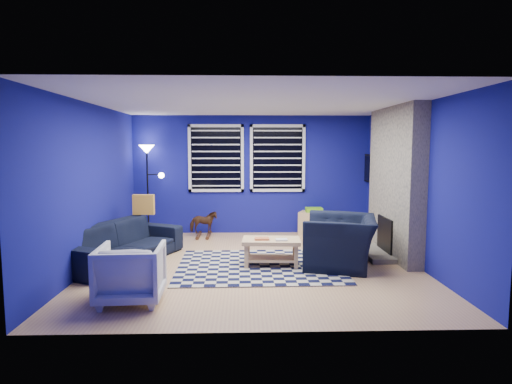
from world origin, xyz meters
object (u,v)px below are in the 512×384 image
rocking_horse (203,222)px  floor_lamp (148,162)px  tv (373,169)px  cabinet (314,223)px  armchair_bent (131,273)px  armchair_big (340,241)px  sofa (123,243)px  coffee_table (271,246)px

rocking_horse → floor_lamp: size_ratio=0.29×
floor_lamp → tv: bearing=-3.1°
cabinet → armchair_bent: bearing=-103.4°
armchair_big → cabinet: (-0.02, 2.37, -0.13)m
tv → cabinet: bearing=169.0°
armchair_bent → rocking_horse: size_ratio=1.38×
rocking_horse → cabinet: size_ratio=0.80×
tv → armchair_big: bearing=-117.7°
sofa → tv: bearing=-43.6°
armchair_bent → floor_lamp: (-0.61, 3.85, 1.19)m
sofa → floor_lamp: 2.42m
coffee_table → cabinet: cabinet is taller
armchair_big → rocking_horse: size_ratio=2.16×
coffee_table → floor_lamp: size_ratio=0.49×
sofa → armchair_big: bearing=-70.8°
tv → sofa: tv is taller
floor_lamp → coffee_table: bearing=-44.7°
tv → armchair_bent: tv is taller
armchair_bent → cabinet: armchair_bent is taller
floor_lamp → rocking_horse: bearing=-8.6°
armchair_bent → cabinet: (2.81, 3.82, -0.09)m
sofa → armchair_big: armchair_big is taller
sofa → cabinet: bearing=-34.4°
coffee_table → floor_lamp: 3.57m
tv → armchair_bent: (-3.96, -3.60, -1.05)m
tv → sofa: size_ratio=0.45×
cabinet → rocking_horse: bearing=-153.3°
rocking_horse → floor_lamp: (-1.13, 0.17, 1.24)m
tv → coffee_table: tv is taller
armchair_big → rocking_horse: (-2.31, 2.23, -0.08)m
cabinet → coffee_table: bearing=-91.2°
coffee_table → armchair_big: bearing=-2.4°
sofa → coffee_table: bearing=-72.0°
armchair_big → cabinet: armchair_big is taller
sofa → floor_lamp: bearing=25.0°
coffee_table → tv: bearing=43.8°
tv → armchair_bent: size_ratio=1.31×
floor_lamp → armchair_bent: bearing=-80.9°
sofa → cabinet: (3.40, 2.07, -0.07)m
armchair_bent → coffee_table: size_ratio=0.83×
sofa → armchair_big: 3.43m
sofa → armchair_bent: bearing=-137.2°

